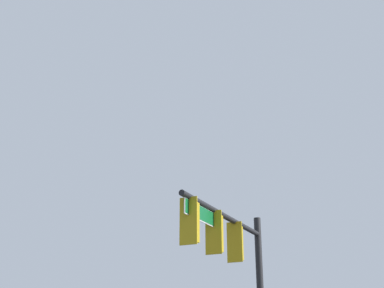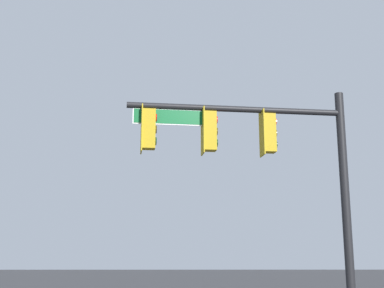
% 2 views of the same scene
% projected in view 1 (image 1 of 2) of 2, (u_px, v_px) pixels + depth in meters
% --- Properties ---
extents(signal_pole_near, '(6.23, 0.93, 6.44)m').
position_uv_depth(signal_pole_near, '(235.00, 260.00, 16.91)').
color(signal_pole_near, black).
rests_on(signal_pole_near, ground_plane).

